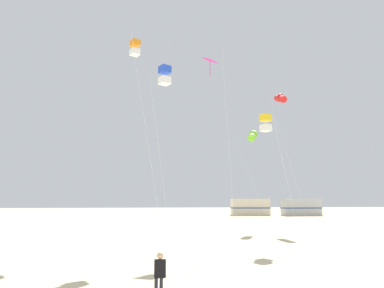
% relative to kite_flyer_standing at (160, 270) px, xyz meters
% --- Properties ---
extents(kite_flyer_standing, '(0.36, 0.52, 1.16)m').
position_rel_kite_flyer_standing_xyz_m(kite_flyer_standing, '(0.00, 0.00, 0.00)').
color(kite_flyer_standing, black).
rests_on(kite_flyer_standing, ground).
extents(kite_box_orange, '(2.64, 2.64, 14.22)m').
position_rel_kite_flyer_standing_xyz_m(kite_box_orange, '(-1.84, 12.20, 12.99)').
color(kite_box_orange, silver).
rests_on(kite_box_orange, ground).
extents(kite_box_gold, '(2.33, 2.33, 8.35)m').
position_rel_kite_flyer_standing_xyz_m(kite_box_gold, '(7.06, 10.15, 7.16)').
color(kite_box_gold, silver).
rests_on(kite_box_gold, ground).
extents(kite_box_blue, '(1.43, 1.35, 10.75)m').
position_rel_kite_flyer_standing_xyz_m(kite_box_blue, '(0.25, 8.44, 9.54)').
color(kite_box_blue, silver).
rests_on(kite_box_blue, ground).
extents(kite_tube_scarlet, '(3.46, 3.16, 13.78)m').
position_rel_kite_flyer_standing_xyz_m(kite_tube_scarlet, '(12.55, 21.18, 12.46)').
color(kite_tube_scarlet, silver).
rests_on(kite_tube_scarlet, ground).
extents(kite_tube_lime, '(3.23, 3.64, 9.53)m').
position_rel_kite_flyer_standing_xyz_m(kite_tube_lime, '(9.10, 19.91, 8.22)').
color(kite_tube_lime, silver).
rests_on(kite_tube_lime, ground).
extents(kite_diamond_magenta, '(2.32, 2.32, 12.74)m').
position_rel_kite_flyer_standing_xyz_m(kite_diamond_magenta, '(3.62, 11.26, 11.29)').
color(kite_diamond_magenta, silver).
rests_on(kite_diamond_magenta, ground).
extents(rv_van_cream, '(6.59, 2.78, 2.80)m').
position_rel_kite_flyer_standing_xyz_m(rv_van_cream, '(15.97, 45.39, 0.78)').
color(rv_van_cream, beige).
rests_on(rv_van_cream, ground).
extents(rv_van_silver, '(6.55, 2.65, 2.80)m').
position_rel_kite_flyer_standing_xyz_m(rv_van_silver, '(24.30, 43.76, 0.78)').
color(rv_van_silver, '#B7BABF').
rests_on(rv_van_silver, ground).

